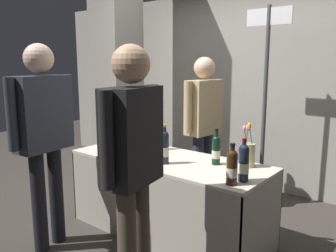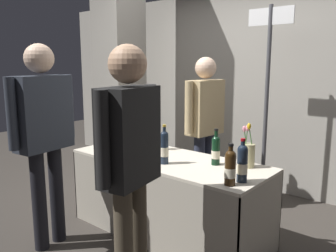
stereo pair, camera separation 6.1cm
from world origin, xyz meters
TOP-DOWN VIEW (x-y plane):
  - ground_plane at (0.00, 0.00)m, footprint 12.00×12.00m
  - back_partition at (0.00, 1.75)m, footprint 7.06×0.12m
  - concrete_pillar at (-1.56, 0.85)m, footprint 0.51×0.51m
  - tasting_table at (0.00, 0.00)m, footprint 1.87×0.73m
  - featured_wine_bottle at (0.82, -0.13)m, footprint 0.08×0.08m
  - display_bottle_0 at (-0.63, -0.02)m, footprint 0.08×0.08m
  - display_bottle_1 at (-0.54, 0.13)m, footprint 0.08×0.08m
  - display_bottle_2 at (0.08, -0.15)m, footprint 0.07×0.07m
  - display_bottle_3 at (-0.30, 0.17)m, footprint 0.08×0.08m
  - display_bottle_4 at (0.79, -0.25)m, footprint 0.08×0.08m
  - display_bottle_5 at (0.44, 0.11)m, footprint 0.07×0.07m
  - display_bottle_6 at (-0.47, -0.04)m, footprint 0.08×0.08m
  - display_bottle_7 at (-0.36, -0.06)m, footprint 0.08×0.08m
  - wine_glass_near_vendor at (-0.72, 0.19)m, footprint 0.08×0.08m
  - flower_vase at (0.68, 0.23)m, footprint 0.11×0.10m
  - brochure_stand at (-0.81, 0.25)m, footprint 0.12×0.09m
  - vendor_presenter at (-0.11, 0.74)m, footprint 0.25×0.58m
  - taster_foreground_right at (0.46, -0.92)m, footprint 0.28×0.57m
  - taster_foreground_left at (-0.66, -0.83)m, footprint 0.26×0.63m
  - booth_signpost at (0.41, 1.14)m, footprint 0.48×0.04m

SIDE VIEW (x-z plane):
  - ground_plane at x=0.00m, z-range 0.00..0.00m
  - tasting_table at x=0.00m, z-range 0.15..0.87m
  - brochure_stand at x=-0.81m, z-range 0.72..0.87m
  - wine_glass_near_vendor at x=-0.72m, z-range 0.75..0.87m
  - flower_vase at x=0.68m, z-range 0.65..1.03m
  - display_bottle_6 at x=-0.47m, z-range 0.70..1.00m
  - display_bottle_7 at x=-0.36m, z-range 0.70..1.00m
  - display_bottle_5 at x=0.44m, z-range 0.70..1.01m
  - display_bottle_4 at x=0.79m, z-range 0.71..1.01m
  - display_bottle_3 at x=-0.30m, z-range 0.70..1.02m
  - display_bottle_1 at x=-0.54m, z-range 0.71..1.02m
  - featured_wine_bottle at x=0.82m, z-range 0.71..1.03m
  - display_bottle_2 at x=0.08m, z-range 0.70..1.04m
  - display_bottle_0 at x=-0.63m, z-range 0.70..1.05m
  - vendor_presenter at x=-0.11m, z-range 0.16..1.80m
  - taster_foreground_right at x=0.46m, z-range 0.17..1.87m
  - taster_foreground_left at x=-0.66m, z-range 0.19..1.93m
  - back_partition at x=0.00m, z-range 0.00..2.48m
  - booth_signpost at x=0.41m, z-range 0.23..2.40m
  - concrete_pillar at x=-1.56m, z-range 0.00..3.54m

